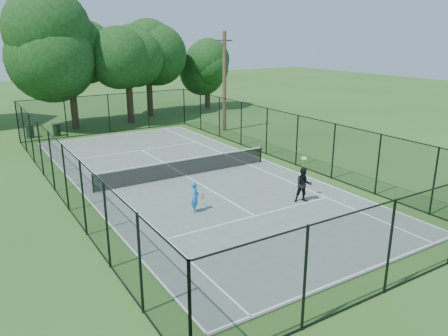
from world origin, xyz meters
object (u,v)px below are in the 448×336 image
tennis_net (186,167)px  utility_pole (224,82)px  player_black (304,185)px  trash_bin_left (30,131)px  player_blue (195,197)px  trash_bin_right (57,130)px

tennis_net → utility_pole: (8.04, 9.00, 3.29)m
tennis_net → player_black: bearing=-65.7°
trash_bin_left → player_blue: player_blue is taller
tennis_net → trash_bin_right: tennis_net is taller
tennis_net → utility_pole: bearing=48.2°
trash_bin_left → utility_pole: bearing=-21.7°
tennis_net → player_blue: player_blue is taller
player_black → trash_bin_right: bearing=108.1°
tennis_net → player_blue: (-1.91, -4.65, 0.16)m
tennis_net → player_black: 6.82m
player_black → player_blue: bearing=161.8°
trash_bin_left → player_blue: 19.44m
player_black → tennis_net: bearing=114.3°
player_black → trash_bin_left: bearing=112.1°
utility_pole → player_black: utility_pole is taller
tennis_net → trash_bin_right: size_ratio=10.85×
trash_bin_left → trash_bin_right: 1.86m
player_black → utility_pole: bearing=71.0°
player_blue → player_black: size_ratio=0.59×
trash_bin_right → player_black: player_black is taller
tennis_net → player_black: player_black is taller
trash_bin_left → utility_pole: 15.06m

